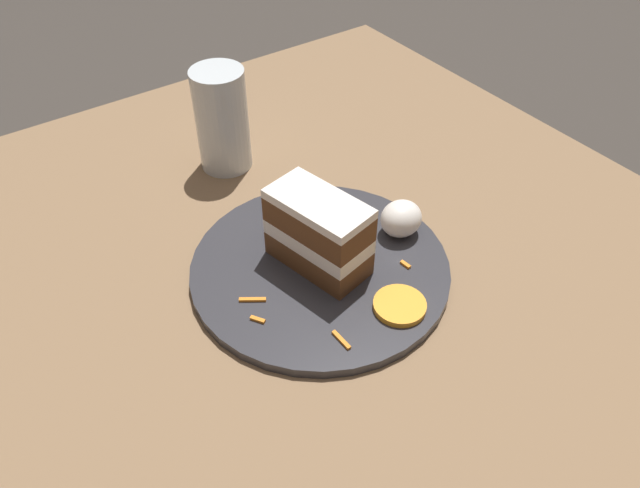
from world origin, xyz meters
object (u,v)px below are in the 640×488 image
at_px(cream_dollop, 401,219).
at_px(plate, 320,268).
at_px(orange_garnish, 400,305).
at_px(cake_slice, 318,232).
at_px(drinking_glass, 223,126).

bearing_deg(cream_dollop, plate, 174.83).
height_order(plate, cream_dollop, cream_dollop).
bearing_deg(orange_garnish, plate, 107.05).
xyz_separation_m(cake_slice, drinking_glass, (0.01, 0.23, 0.00)).
relative_size(plate, cake_slice, 2.38).
relative_size(plate, drinking_glass, 2.09).
distance_m(plate, cream_dollop, 0.10).
relative_size(plate, cream_dollop, 5.79).
height_order(plate, orange_garnish, orange_garnish).
bearing_deg(cream_dollop, drinking_glass, 109.71).
height_order(plate, cake_slice, cake_slice).
xyz_separation_m(cream_dollop, orange_garnish, (-0.07, -0.08, -0.02)).
xyz_separation_m(cake_slice, cream_dollop, (0.10, -0.01, -0.02)).
bearing_deg(cake_slice, orange_garnish, 93.58).
xyz_separation_m(plate, cake_slice, (0.00, 0.00, 0.05)).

